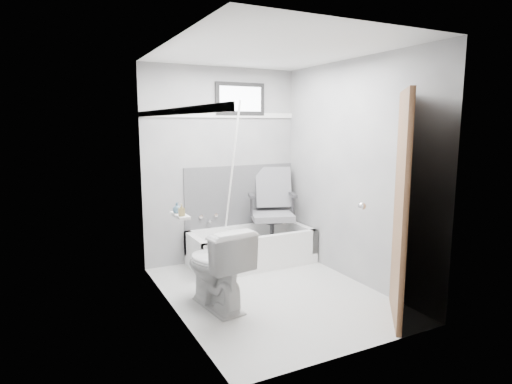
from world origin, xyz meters
TOP-DOWN VIEW (x-y plane):
  - floor at (0.00, 0.00)m, footprint 2.60×2.60m
  - ceiling at (0.00, 0.00)m, footprint 2.60×2.60m
  - wall_back at (0.00, 1.30)m, footprint 2.00×0.02m
  - wall_front at (0.00, -1.30)m, footprint 2.00×0.02m
  - wall_left at (-1.00, 0.00)m, footprint 0.02×2.60m
  - wall_right at (1.00, 0.00)m, footprint 0.02×2.60m
  - bathtub at (0.23, 0.93)m, footprint 1.50×0.70m
  - office_chair at (0.55, 0.98)m, footprint 0.77×0.77m
  - toilet at (-0.62, -0.05)m, footprint 0.55×0.84m
  - door at (0.98, -1.28)m, footprint 0.78×0.78m
  - window at (0.25, 1.29)m, footprint 0.66×0.04m
  - backerboard at (0.25, 1.29)m, footprint 1.50×0.02m
  - trim_back at (0.00, 1.29)m, footprint 2.00×0.02m
  - trim_left at (-0.99, 0.00)m, footprint 0.02×2.60m
  - pole at (0.02, 1.06)m, footprint 0.02×0.58m
  - shelf at (-0.93, 0.03)m, footprint 0.10×0.32m
  - soap_bottle_a at (-0.94, -0.05)m, footprint 0.05×0.05m
  - soap_bottle_b at (-0.94, 0.09)m, footprint 0.11×0.11m
  - faucet at (-0.20, 1.27)m, footprint 0.26×0.10m

SIDE VIEW (x-z plane):
  - floor at x=0.00m, z-range 0.00..0.00m
  - bathtub at x=0.23m, z-range 0.00..0.42m
  - toilet at x=-0.62m, z-range 0.00..0.78m
  - faucet at x=-0.20m, z-range 0.47..0.63m
  - office_chair at x=0.55m, z-range 0.12..1.16m
  - backerboard at x=0.25m, z-range 0.41..1.19m
  - shelf at x=-0.93m, z-range 0.89..0.91m
  - soap_bottle_b at x=-0.94m, z-range 0.91..1.01m
  - soap_bottle_a at x=-0.94m, z-range 0.91..1.02m
  - door at x=0.98m, z-range 0.00..2.00m
  - pole at x=0.02m, z-range 0.11..1.99m
  - wall_back at x=0.00m, z-range 0.00..2.40m
  - wall_front at x=0.00m, z-range 0.00..2.40m
  - wall_left at x=-1.00m, z-range 0.00..2.40m
  - wall_right at x=1.00m, z-range 0.00..2.40m
  - trim_back at x=0.00m, z-range 1.79..1.85m
  - trim_left at x=-0.99m, z-range 1.79..1.85m
  - window at x=0.25m, z-range 1.82..2.22m
  - ceiling at x=0.00m, z-range 2.40..2.40m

